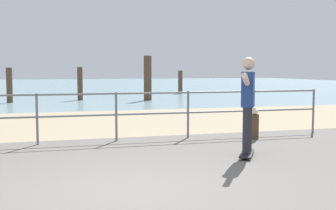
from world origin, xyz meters
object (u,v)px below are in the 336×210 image
at_px(bollard_short, 255,127).
at_px(skateboarder, 248,99).
at_px(skateboard, 247,153).
at_px(seagull, 255,111).

bearing_deg(bollard_short, skateboarder, -121.21).
height_order(skateboard, bollard_short, bollard_short).
relative_size(skateboard, seagull, 1.81).
distance_m(skateboard, bollard_short, 1.89).
bearing_deg(skateboarder, skateboard, 45.00).
bearing_deg(bollard_short, seagull, -123.23).
bearing_deg(seagull, bollard_short, 56.77).
xyz_separation_m(skateboarder, bollard_short, (0.97, 1.61, -0.74)).
relative_size(skateboard, skateboarder, 0.48).
height_order(skateboarder, bollard_short, skateboarder).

